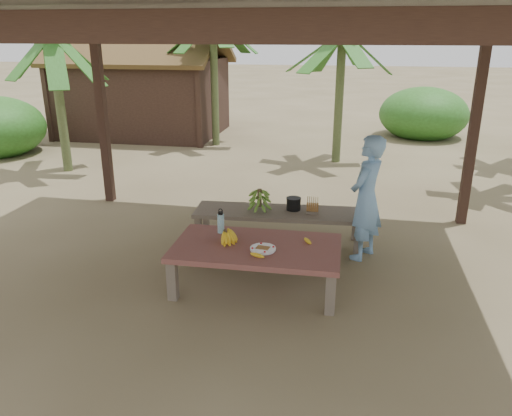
% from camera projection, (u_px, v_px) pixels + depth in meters
% --- Properties ---
extents(ground, '(80.00, 80.00, 0.00)m').
position_uv_depth(ground, '(244.00, 276.00, 5.79)').
color(ground, brown).
rests_on(ground, ground).
extents(pavilion, '(6.60, 5.60, 2.95)m').
position_uv_depth(pavilion, '(241.00, 21.00, 4.86)').
color(pavilion, black).
rests_on(pavilion, ground).
extents(work_table, '(1.81, 1.03, 0.50)m').
position_uv_depth(work_table, '(256.00, 251.00, 5.40)').
color(work_table, brown).
rests_on(work_table, ground).
extents(bench, '(2.23, 0.74, 0.45)m').
position_uv_depth(bench, '(278.00, 215.00, 6.59)').
color(bench, brown).
rests_on(bench, ground).
extents(ripe_banana_bunch, '(0.29, 0.26, 0.16)m').
position_uv_depth(ripe_banana_bunch, '(225.00, 235.00, 5.44)').
color(ripe_banana_bunch, yellow).
rests_on(ripe_banana_bunch, work_table).
extents(plate, '(0.27, 0.27, 0.04)m').
position_uv_depth(plate, '(263.00, 249.00, 5.25)').
color(plate, white).
rests_on(plate, work_table).
extents(loose_banana_front, '(0.16, 0.06, 0.04)m').
position_uv_depth(loose_banana_front, '(257.00, 255.00, 5.09)').
color(loose_banana_front, yellow).
rests_on(loose_banana_front, work_table).
extents(loose_banana_side, '(0.12, 0.13, 0.04)m').
position_uv_depth(loose_banana_side, '(308.00, 241.00, 5.44)').
color(loose_banana_side, yellow).
rests_on(loose_banana_side, work_table).
extents(water_flask, '(0.08, 0.08, 0.29)m').
position_uv_depth(water_flask, '(221.00, 223.00, 5.69)').
color(water_flask, '#3DA2C0').
rests_on(water_flask, work_table).
extents(green_banana_stalk, '(0.29, 0.29, 0.31)m').
position_uv_depth(green_banana_stalk, '(260.00, 199.00, 6.55)').
color(green_banana_stalk, '#598C2D').
rests_on(green_banana_stalk, bench).
extents(cooking_pot, '(0.19, 0.19, 0.16)m').
position_uv_depth(cooking_pot, '(294.00, 204.00, 6.59)').
color(cooking_pot, black).
rests_on(cooking_pot, bench).
extents(skewer_rack, '(0.18, 0.09, 0.24)m').
position_uv_depth(skewer_rack, '(313.00, 205.00, 6.43)').
color(skewer_rack, '#A57F47').
rests_on(skewer_rack, bench).
extents(woman, '(0.58, 0.67, 1.55)m').
position_uv_depth(woman, '(366.00, 198.00, 6.04)').
color(woman, '#6894C4').
rests_on(woman, ground).
extents(hut, '(4.40, 3.43, 2.85)m').
position_uv_depth(hut, '(145.00, 93.00, 13.63)').
color(hut, black).
rests_on(hut, ground).
extents(banana_plant_n, '(1.80, 1.80, 2.89)m').
position_uv_depth(banana_plant_n, '(342.00, 46.00, 10.14)').
color(banana_plant_n, '#596638').
rests_on(banana_plant_n, ground).
extents(banana_plant_nw, '(1.80, 1.80, 3.23)m').
position_uv_depth(banana_plant_nw, '(213.00, 29.00, 11.68)').
color(banana_plant_nw, '#596638').
rests_on(banana_plant_nw, ground).
extents(banana_plant_w, '(1.80, 1.80, 2.82)m').
position_uv_depth(banana_plant_w, '(53.00, 51.00, 9.46)').
color(banana_plant_w, '#596638').
rests_on(banana_plant_w, ground).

